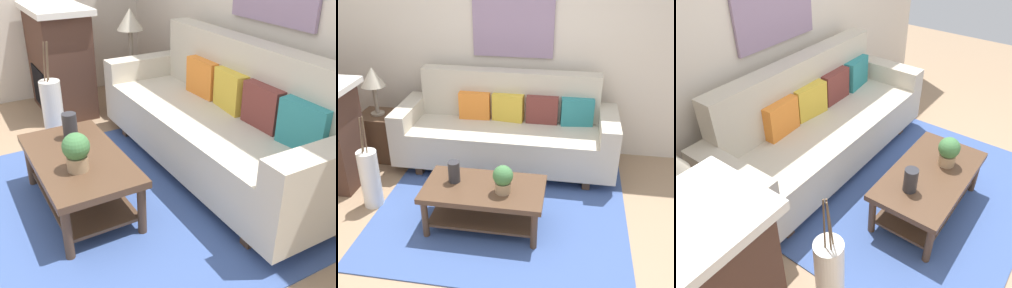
% 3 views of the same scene
% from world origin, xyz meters
% --- Properties ---
extents(ground_plane, '(9.20, 9.20, 0.00)m').
position_xyz_m(ground_plane, '(0.00, 0.00, 0.00)').
color(ground_plane, '#9E7F60').
extents(wall_back, '(5.20, 0.10, 2.70)m').
position_xyz_m(wall_back, '(0.00, 1.96, 1.35)').
color(wall_back, beige).
rests_on(wall_back, ground_plane).
extents(area_rug, '(2.44, 2.15, 0.01)m').
position_xyz_m(area_rug, '(0.00, 0.50, 0.01)').
color(area_rug, '#3D5693').
rests_on(area_rug, ground_plane).
extents(couch, '(2.48, 0.84, 1.08)m').
position_xyz_m(couch, '(-0.11, 1.42, 0.43)').
color(couch, beige).
rests_on(couch, ground_plane).
extents(throw_pillow_orange, '(0.37, 0.14, 0.32)m').
position_xyz_m(throw_pillow_orange, '(-0.50, 1.55, 0.68)').
color(throw_pillow_orange, orange).
rests_on(throw_pillow_orange, couch).
extents(throw_pillow_mustard, '(0.37, 0.16, 0.32)m').
position_xyz_m(throw_pillow_mustard, '(-0.11, 1.55, 0.68)').
color(throw_pillow_mustard, gold).
rests_on(throw_pillow_mustard, couch).
extents(throw_pillow_maroon, '(0.36, 0.12, 0.32)m').
position_xyz_m(throw_pillow_maroon, '(0.29, 1.55, 0.68)').
color(throw_pillow_maroon, brown).
rests_on(throw_pillow_maroon, couch).
extents(throw_pillow_teal, '(0.37, 0.16, 0.32)m').
position_xyz_m(throw_pillow_teal, '(0.68, 1.55, 0.68)').
color(throw_pillow_teal, teal).
rests_on(throw_pillow_teal, couch).
extents(coffee_table, '(1.10, 0.60, 0.43)m').
position_xyz_m(coffee_table, '(-0.11, 0.24, 0.31)').
color(coffee_table, '#513826').
rests_on(coffee_table, ground_plane).
extents(tabletop_vase, '(0.11, 0.11, 0.20)m').
position_xyz_m(tabletop_vase, '(-0.40, 0.29, 0.53)').
color(tabletop_vase, '#2D2D33').
rests_on(tabletop_vase, coffee_table).
extents(potted_plant_tabletop, '(0.18, 0.18, 0.26)m').
position_xyz_m(potted_plant_tabletop, '(0.07, 0.18, 0.57)').
color(potted_plant_tabletop, tan).
rests_on(potted_plant_tabletop, coffee_table).
extents(side_table, '(0.44, 0.44, 0.56)m').
position_xyz_m(side_table, '(-1.65, 1.37, 0.28)').
color(side_table, '#513826').
rests_on(side_table, ground_plane).
extents(table_lamp, '(0.28, 0.28, 0.57)m').
position_xyz_m(table_lamp, '(-1.65, 1.37, 0.99)').
color(table_lamp, gray).
rests_on(table_lamp, side_table).
extents(floor_vase, '(0.19, 0.19, 0.61)m').
position_xyz_m(floor_vase, '(-1.30, 0.38, 0.30)').
color(floor_vase, white).
rests_on(floor_vase, ground_plane).
extents(floor_vase_branch_a, '(0.02, 0.05, 0.36)m').
position_xyz_m(floor_vase_branch_a, '(-1.28, 0.38, 0.79)').
color(floor_vase_branch_a, brown).
rests_on(floor_vase_branch_a, floor_vase).
extents(floor_vase_branch_b, '(0.04, 0.04, 0.36)m').
position_xyz_m(floor_vase_branch_b, '(-1.31, 0.40, 0.79)').
color(floor_vase_branch_b, brown).
rests_on(floor_vase_branch_b, floor_vase).
extents(floor_vase_branch_c, '(0.02, 0.04, 0.36)m').
position_xyz_m(floor_vase_branch_c, '(-1.31, 0.36, 0.79)').
color(floor_vase_branch_c, brown).
rests_on(floor_vase_branch_c, floor_vase).
extents(framed_painting, '(0.93, 0.03, 0.77)m').
position_xyz_m(framed_painting, '(-0.11, 1.89, 1.57)').
color(framed_painting, gray).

